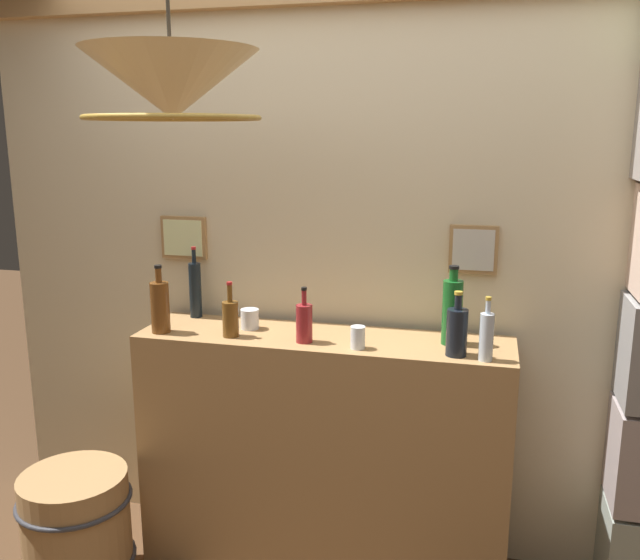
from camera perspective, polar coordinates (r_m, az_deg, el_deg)
name	(u,v)px	position (r m, az deg, el deg)	size (l,w,h in m)	color
panelled_rear_partition	(338,249)	(2.94, 1.54, 2.63)	(3.24, 0.15, 2.60)	beige
bar_shelf_unit	(323,454)	(2.96, 0.25, -14.65)	(1.55, 0.39, 1.06)	#9E7547
liquor_bottle_whiskey	(486,336)	(2.53, 14.03, -4.64)	(0.05, 0.05, 0.24)	silver
liquor_bottle_port	(230,318)	(2.76, -7.66, -3.21)	(0.07, 0.07, 0.23)	brown
liquor_bottle_amaro	(457,331)	(2.56, 11.61, -4.30)	(0.08, 0.08, 0.25)	black
liquor_bottle_sherry	(452,311)	(2.68, 11.23, -2.60)	(0.08, 0.08, 0.32)	#175921
liquor_bottle_scotch	(160,306)	(2.87, -13.50, -2.19)	(0.08, 0.08, 0.29)	brown
liquor_bottle_rum	(195,289)	(3.07, -10.61, -0.76)	(0.06, 0.06, 0.32)	black
liquor_bottle_vermouth	(304,322)	(2.67, -1.36, -3.64)	(0.07, 0.07, 0.23)	maroon
glass_tumbler_rocks	(358,337)	(2.60, 3.25, -4.92)	(0.06, 0.06, 0.09)	silver
glass_tumbler_highball	(250,319)	(2.87, -6.01, -3.33)	(0.08, 0.08, 0.09)	silver
pendant_lamp	(172,87)	(2.18, -12.56, 15.80)	(0.55, 0.55, 0.47)	beige
wooden_barrel	(77,529)	(3.16, -20.03, -19.36)	(0.47, 0.47, 0.50)	#9E7547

